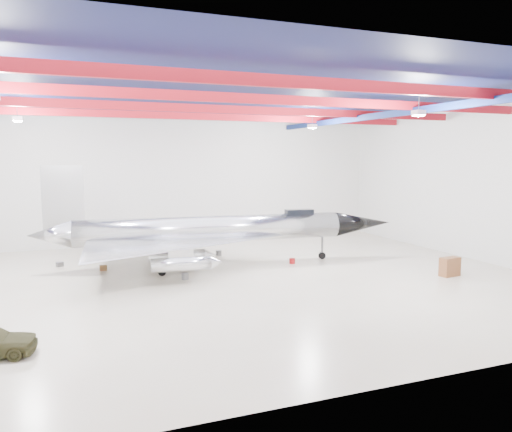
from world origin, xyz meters
name	(u,v)px	position (x,y,z in m)	size (l,w,h in m)	color
floor	(206,283)	(0.00, 0.00, 0.00)	(40.00, 40.00, 0.00)	#C2B39A
wall_back	(158,179)	(0.00, 15.00, 5.50)	(40.00, 40.00, 0.00)	silver
wall_right	(474,184)	(20.00, 0.00, 5.50)	(30.00, 30.00, 0.00)	silver
ceiling	(204,92)	(0.00, 0.00, 11.00)	(40.00, 40.00, 0.00)	#0A0F38
ceiling_structure	(204,105)	(0.00, 0.00, 10.32)	(39.50, 29.50, 1.08)	maroon
jet_aircraft	(211,233)	(1.71, 4.69, 2.26)	(25.23, 15.82, 6.88)	silver
desk	(450,267)	(14.70, -3.69, 0.59)	(1.29, 0.64, 1.18)	brown
crate_ply	(103,268)	(-5.36, 5.72, 0.17)	(0.47, 0.38, 0.33)	olive
toolbox_red	(186,257)	(0.51, 7.21, 0.16)	(0.46, 0.37, 0.32)	#9C0F11
engine_drum	(185,276)	(-0.92, 1.42, 0.19)	(0.43, 0.43, 0.39)	#59595B
parts_bin	(197,259)	(1.05, 6.12, 0.19)	(0.54, 0.43, 0.37)	olive
crate_small	(60,264)	(-8.04, 8.05, 0.15)	(0.43, 0.34, 0.30)	#59595B
tool_chest	(292,261)	(7.12, 3.22, 0.18)	(0.41, 0.41, 0.37)	#9C0F11
oil_barrel	(188,262)	(0.28, 5.53, 0.20)	(0.57, 0.45, 0.40)	olive
spares_box	(219,253)	(3.16, 7.82, 0.20)	(0.44, 0.44, 0.39)	#59595B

